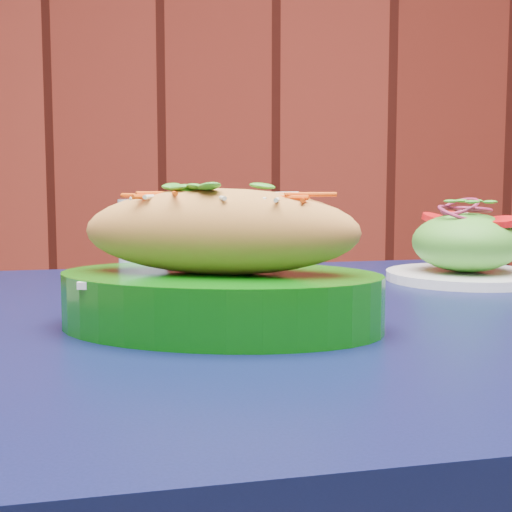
{
  "coord_description": "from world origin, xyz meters",
  "views": [
    {
      "loc": [
        -0.35,
        0.5,
        0.88
      ],
      "look_at": [
        -0.38,
        1.17,
        0.81
      ],
      "focal_mm": 50.0,
      "sensor_mm": 36.0,
      "label": 1
    }
  ],
  "objects": [
    {
      "name": "salad_plate",
      "position": [
        -0.11,
        1.44,
        0.79
      ],
      "size": [
        0.21,
        0.21,
        0.1
      ],
      "rotation": [
        0.0,
        0.0,
        0.08
      ],
      "color": "white",
      "rests_on": "cafe_table"
    },
    {
      "name": "brick_wall",
      "position": [
        0.0,
        2.97,
        1.4
      ],
      "size": [
        4.9,
        0.04,
        2.8
      ],
      "primitive_type": "cube",
      "color": "#53160F",
      "rests_on": "ground"
    },
    {
      "name": "cafe_table",
      "position": [
        -0.31,
        1.23,
        0.66
      ],
      "size": [
        0.99,
        0.99,
        0.75
      ],
      "rotation": [
        0.0,
        0.0,
        0.27
      ],
      "color": "black",
      "rests_on": "ground"
    },
    {
      "name": "water_glass",
      "position": [
        -0.54,
        1.45,
        0.8
      ],
      "size": [
        0.07,
        0.07,
        0.11
      ],
      "primitive_type": "cylinder",
      "color": "silver",
      "rests_on": "cafe_table"
    },
    {
      "name": "banh_mi_basket",
      "position": [
        -0.41,
        1.12,
        0.8
      ],
      "size": [
        0.31,
        0.23,
        0.13
      ],
      "rotation": [
        0.0,
        0.0,
        -0.15
      ],
      "color": "#095B0A",
      "rests_on": "cafe_table"
    }
  ]
}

